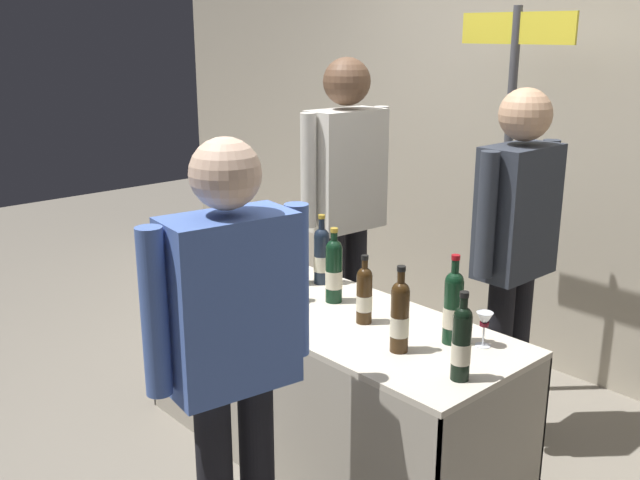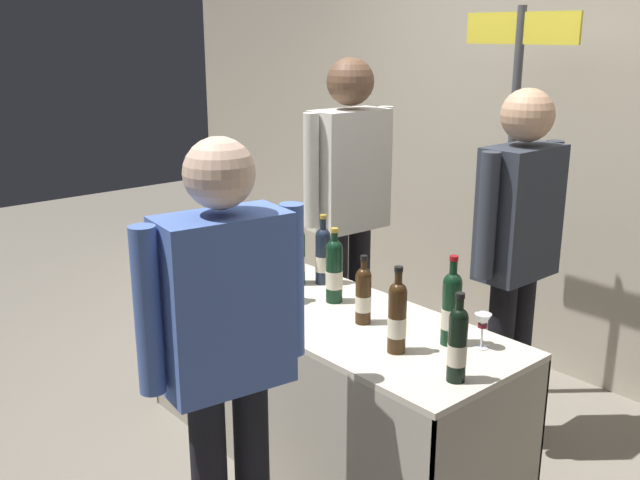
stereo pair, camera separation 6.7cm
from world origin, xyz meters
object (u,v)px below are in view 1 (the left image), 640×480
Objects in this scene: flower_vase at (280,276)px; booth_signpost at (507,165)px; tasting_table at (320,354)px; vendor_presenter at (346,193)px; featured_wine_bottle at (364,294)px; taster_foreground_right at (232,340)px; display_bottle_0 at (296,255)px; wine_glass_mid at (484,321)px; wine_glass_near_taster at (224,274)px; wine_glass_near_vendor at (195,265)px.

flower_vase is 0.17× the size of booth_signpost.
vendor_presenter is at bearing 127.79° from tasting_table.
featured_wine_bottle is 0.80m from taster_foreground_right.
tasting_table is 0.99m from taster_foreground_right.
wine_glass_mid is (1.02, 0.07, -0.04)m from display_bottle_0.
wine_glass_near_taster is at bearing 9.35° from vendor_presenter.
vendor_presenter reaches higher than taster_foreground_right.
display_bottle_0 is at bearing 169.62° from featured_wine_bottle.
tasting_table is 13.64× the size of wine_glass_mid.
wine_glass_near_taster is 0.89m from vendor_presenter.
taster_foreground_right reaches higher than wine_glass_near_taster.
wine_glass_mid is at bearing 13.93° from tasting_table.
display_bottle_0 is at bearing 46.35° from wine_glass_near_vendor.
wine_glass_near_vendor is 0.37× the size of flower_vase.
featured_wine_bottle is 0.14× the size of booth_signpost.
tasting_table is 0.93× the size of booth_signpost.
flower_vase is at bearing -147.70° from tasting_table.
flower_vase is at bearing 16.46° from wine_glass_near_vendor.
flower_vase is (-0.88, -0.28, 0.02)m from wine_glass_mid.
vendor_presenter is (-0.10, 0.86, 0.23)m from wine_glass_near_taster.
flower_vase is 0.22× the size of taster_foreground_right.
taster_foreground_right reaches higher than wine_glass_mid.
wine_glass_near_vendor is 0.91× the size of wine_glass_near_taster.
wine_glass_mid is at bearing -9.61° from taster_foreground_right.
booth_signpost is (0.79, 1.35, 0.42)m from wine_glass_near_vendor.
wine_glass_near_taster is 0.27m from flower_vase.
vendor_presenter is (-0.33, 0.72, 0.21)m from flower_vase.
booth_signpost is at bearing 75.06° from flower_vase.
featured_wine_bottle is at bearing -10.38° from display_bottle_0.
vendor_presenter is (0.14, 0.86, 0.24)m from wine_glass_near_vendor.
wine_glass_near_taster is (-0.39, -0.23, 0.33)m from tasting_table.
wine_glass_mid is 1.00m from taster_foreground_right.
booth_signpost reaches higher than vendor_presenter.
vendor_presenter is at bearing 140.37° from featured_wine_bottle.
tasting_table is 0.40m from flower_vase.
wine_glass_mid is 0.07× the size of booth_signpost.
wine_glass_near_taster is 1.51m from booth_signpost.
wine_glass_near_vendor is (-0.88, -0.25, -0.03)m from featured_wine_bottle.
vendor_presenter reaches higher than wine_glass_mid.
booth_signpost is (-0.56, 0.93, 0.41)m from wine_glass_mid.
tasting_table is at bearing -98.63° from booth_signpost.
wine_glass_near_vendor is 0.90m from vendor_presenter.
wine_glass_near_vendor is 1.18m from taster_foreground_right.
taster_foreground_right reaches higher than flower_vase.
vendor_presenter reaches higher than featured_wine_bottle.
featured_wine_bottle reaches higher than tasting_table.
tasting_table is 0.74m from wine_glass_near_vendor.
wine_glass_near_vendor is at bearing -120.42° from booth_signpost.
wine_glass_near_taster is (-0.65, -0.24, -0.02)m from featured_wine_bottle.
vendor_presenter is (-0.48, 0.62, 0.56)m from tasting_table.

